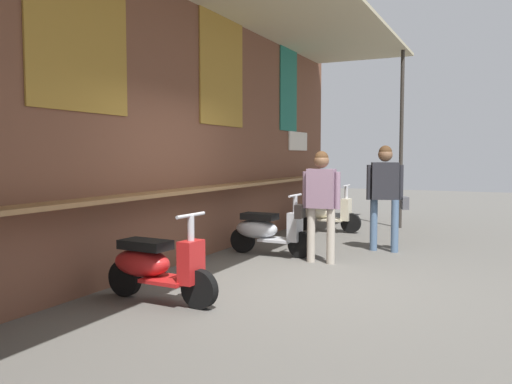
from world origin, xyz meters
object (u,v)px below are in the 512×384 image
object	(u,v)px
shopper_with_handbag	(386,187)
shopper_browsing	(320,196)
scooter_red	(154,265)
scooter_cream	(323,212)
scooter_silver	(266,230)

from	to	relation	value
shopper_with_handbag	shopper_browsing	world-z (taller)	shopper_with_handbag
scooter_red	scooter_cream	distance (m)	5.73
scooter_silver	shopper_browsing	distance (m)	1.14
scooter_red	scooter_silver	xyz separation A→B (m)	(2.90, 0.00, 0.00)
scooter_silver	scooter_cream	distance (m)	2.83
scooter_red	scooter_cream	size ratio (longest dim) A/B	1.00
scooter_cream	shopper_with_handbag	bearing A→B (deg)	-47.22
shopper_with_handbag	scooter_cream	bearing A→B (deg)	23.84
scooter_red	scooter_cream	xyz separation A→B (m)	(5.73, 0.00, 0.00)
shopper_with_handbag	scooter_red	bearing A→B (deg)	138.78
scooter_silver	scooter_cream	xyz separation A→B (m)	(2.83, 0.00, 0.00)
scooter_red	scooter_cream	bearing A→B (deg)	93.24
scooter_silver	scooter_red	bearing A→B (deg)	-89.22
shopper_with_handbag	shopper_browsing	bearing A→B (deg)	134.08
scooter_red	shopper_with_handbag	world-z (taller)	shopper_with_handbag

